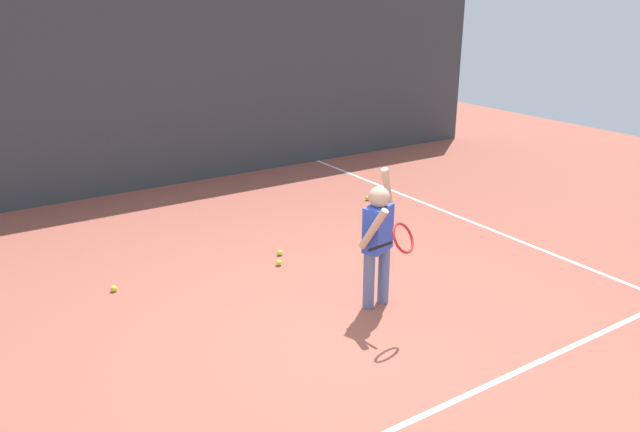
{
  "coord_description": "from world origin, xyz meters",
  "views": [
    {
      "loc": [
        -2.69,
        -3.95,
        2.87
      ],
      "look_at": [
        0.35,
        0.74,
        0.85
      ],
      "focal_mm": 34.75,
      "sensor_mm": 36.0,
      "label": 1
    }
  ],
  "objects_px": {
    "tennis_player": "(379,236)",
    "tennis_ball_2": "(368,198)",
    "tennis_ball_1": "(279,263)",
    "tennis_ball_3": "(114,289)",
    "tennis_ball_4": "(280,253)"
  },
  "relations": [
    {
      "from": "tennis_player",
      "to": "tennis_ball_2",
      "type": "bearing_deg",
      "value": 32.23
    },
    {
      "from": "tennis_ball_1",
      "to": "tennis_ball_2",
      "type": "bearing_deg",
      "value": 30.39
    },
    {
      "from": "tennis_ball_1",
      "to": "tennis_ball_3",
      "type": "xyz_separation_m",
      "value": [
        -1.73,
        0.35,
        0.0
      ]
    },
    {
      "from": "tennis_ball_1",
      "to": "tennis_ball_4",
      "type": "bearing_deg",
      "value": 58.26
    },
    {
      "from": "tennis_ball_1",
      "to": "tennis_ball_3",
      "type": "distance_m",
      "value": 1.76
    },
    {
      "from": "tennis_ball_2",
      "to": "tennis_ball_3",
      "type": "bearing_deg",
      "value": -166.44
    },
    {
      "from": "tennis_ball_2",
      "to": "tennis_ball_3",
      "type": "height_order",
      "value": "same"
    },
    {
      "from": "tennis_player",
      "to": "tennis_ball_1",
      "type": "bearing_deg",
      "value": 81.76
    },
    {
      "from": "tennis_player",
      "to": "tennis_ball_4",
      "type": "relative_size",
      "value": 20.46
    },
    {
      "from": "tennis_ball_1",
      "to": "tennis_ball_4",
      "type": "distance_m",
      "value": 0.28
    },
    {
      "from": "tennis_player",
      "to": "tennis_ball_1",
      "type": "distance_m",
      "value": 1.55
    },
    {
      "from": "tennis_ball_4",
      "to": "tennis_player",
      "type": "bearing_deg",
      "value": -83.28
    },
    {
      "from": "tennis_player",
      "to": "tennis_ball_3",
      "type": "xyz_separation_m",
      "value": [
        -2.06,
        1.69,
        -0.69
      ]
    },
    {
      "from": "tennis_player",
      "to": "tennis_ball_2",
      "type": "relative_size",
      "value": 20.46
    },
    {
      "from": "tennis_ball_4",
      "to": "tennis_ball_2",
      "type": "bearing_deg",
      "value": 27.14
    }
  ]
}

